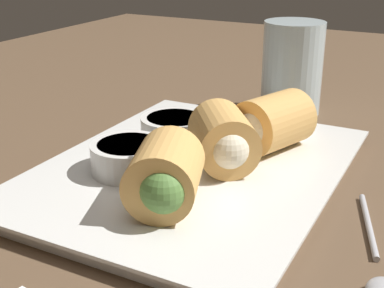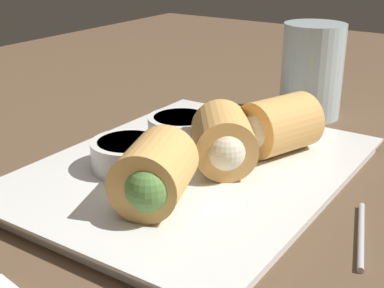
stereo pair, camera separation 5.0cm
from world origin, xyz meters
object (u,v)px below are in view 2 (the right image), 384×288
(serving_plate, at_px, (192,173))
(dipping_bowl_far, at_px, (129,153))
(dipping_bowl_near, at_px, (181,128))
(drinking_glass, at_px, (309,70))

(serving_plate, xyz_separation_m, dipping_bowl_far, (-0.04, 0.05, 0.02))
(serving_plate, distance_m, dipping_bowl_near, 0.07)
(dipping_bowl_near, height_order, drinking_glass, drinking_glass)
(serving_plate, xyz_separation_m, dipping_bowl_near, (0.05, 0.05, 0.02))
(dipping_bowl_near, distance_m, dipping_bowl_far, 0.08)
(dipping_bowl_near, relative_size, dipping_bowl_far, 1.00)
(serving_plate, bearing_deg, dipping_bowl_far, 127.67)
(dipping_bowl_far, bearing_deg, dipping_bowl_near, -0.44)
(serving_plate, height_order, dipping_bowl_far, dipping_bowl_far)
(dipping_bowl_near, bearing_deg, serving_plate, -136.70)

